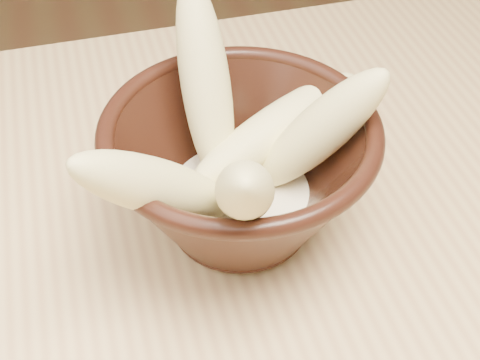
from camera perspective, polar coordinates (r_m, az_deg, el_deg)
bowl at (r=0.46m, az=-0.00°, el=0.79°), size 0.19×0.19×0.10m
milk_puddle at (r=0.47m, az=0.00°, el=-1.42°), size 0.10×0.10×0.01m
banana_upright at (r=0.46m, az=-2.96°, el=8.21°), size 0.03×0.10×0.14m
banana_left at (r=0.40m, az=-6.81°, el=-0.65°), size 0.13×0.09×0.13m
banana_right at (r=0.44m, az=6.74°, el=4.11°), size 0.11×0.07×0.12m
banana_across at (r=0.48m, az=3.13°, el=4.38°), size 0.16×0.09×0.06m
banana_front at (r=0.39m, az=0.40°, el=-1.06°), size 0.07×0.14×0.14m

